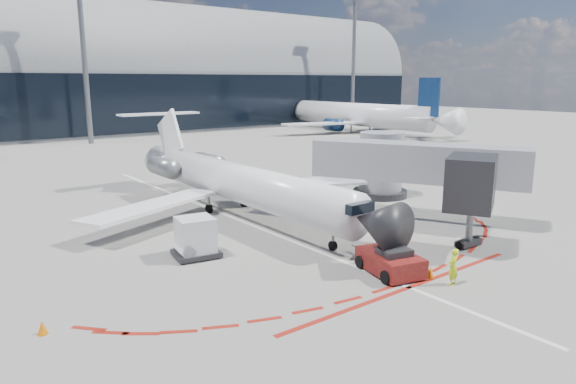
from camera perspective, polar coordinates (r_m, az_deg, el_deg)
ground at (r=30.62m, az=-3.57°, el=-3.90°), size 260.00×260.00×0.00m
apron_centerline at (r=32.23m, az=-5.56°, el=-3.09°), size 0.25×40.00×0.01m
apron_stop_bar at (r=22.53m, az=13.29°, el=-10.28°), size 14.00×0.25×0.01m
terminal_building at (r=90.89m, az=-27.68°, el=10.94°), size 150.00×24.15×24.00m
jet_bridge at (r=34.25m, az=13.01°, el=2.71°), size 10.03×15.20×4.90m
light_mast_centre at (r=75.62m, az=-21.77°, el=14.48°), size 0.70×0.70×25.00m
light_mast_east at (r=101.75m, az=7.30°, el=14.45°), size 0.70×0.70×25.00m
regional_jet at (r=33.27m, az=-5.84°, el=1.18°), size 20.80×25.66×6.42m
pushback_tug at (r=23.77m, az=11.31°, el=-7.56°), size 2.63×4.90×1.25m
ramp_worker at (r=23.03m, az=17.86°, el=-7.91°), size 0.63×0.45×1.62m
uld_container at (r=25.62m, az=-10.22°, el=-5.01°), size 2.40×2.14×2.00m
safety_cone_left at (r=20.02m, az=-25.63°, el=-13.43°), size 0.36×0.36×0.50m
safety_cone_right at (r=23.72m, az=15.53°, el=-8.59°), size 0.37×0.37×0.51m
bg_airliner_1 at (r=88.85m, az=7.71°, el=10.30°), size 34.43×36.46×11.14m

